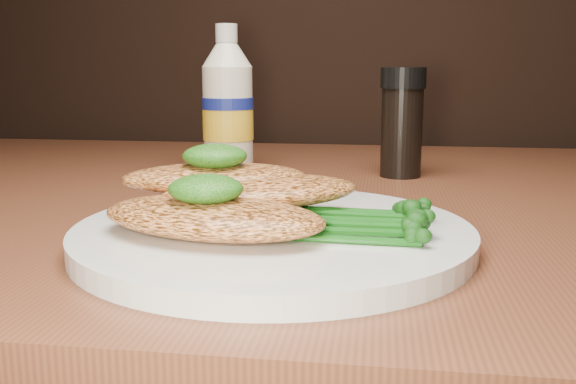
# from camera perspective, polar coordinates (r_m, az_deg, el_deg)

# --- Properties ---
(plate) EXTENTS (0.29, 0.29, 0.02)m
(plate) POSITION_cam_1_polar(r_m,az_deg,el_deg) (0.47, -1.32, -3.86)
(plate) COLOR white
(plate) RESTS_ON dining_table
(chicken_front) EXTENTS (0.18, 0.12, 0.03)m
(chicken_front) POSITION_cam_1_polar(r_m,az_deg,el_deg) (0.44, -6.78, -2.23)
(chicken_front) COLOR #F7924E
(chicken_front) RESTS_ON plate
(chicken_mid) EXTENTS (0.17, 0.13, 0.02)m
(chicken_mid) POSITION_cam_1_polar(r_m,az_deg,el_deg) (0.49, -2.32, 0.06)
(chicken_mid) COLOR #F7924E
(chicken_mid) RESTS_ON plate
(chicken_back) EXTENTS (0.16, 0.11, 0.02)m
(chicken_back) POSITION_cam_1_polar(r_m,az_deg,el_deg) (0.51, -6.57, 1.27)
(chicken_back) COLOR #F7924E
(chicken_back) RESTS_ON plate
(pesto_front) EXTENTS (0.06, 0.05, 0.02)m
(pesto_front) POSITION_cam_1_polar(r_m,az_deg,el_deg) (0.44, -7.37, 0.28)
(pesto_front) COLOR black
(pesto_front) RESTS_ON chicken_front
(pesto_back) EXTENTS (0.05, 0.05, 0.02)m
(pesto_back) POSITION_cam_1_polar(r_m,az_deg,el_deg) (0.50, -6.57, 3.21)
(pesto_back) COLOR black
(pesto_back) RESTS_ON chicken_back
(broccolini_bundle) EXTENTS (0.15, 0.12, 0.02)m
(broccolini_bundle) POSITION_cam_1_polar(r_m,az_deg,el_deg) (0.45, 5.06, -2.09)
(broccolini_bundle) COLOR #145813
(broccolini_bundle) RESTS_ON plate
(mayo_bottle) EXTENTS (0.08, 0.08, 0.18)m
(mayo_bottle) POSITION_cam_1_polar(r_m,az_deg,el_deg) (0.80, -5.42, 8.33)
(mayo_bottle) COLOR white
(mayo_bottle) RESTS_ON dining_table
(pepper_grinder) EXTENTS (0.07, 0.07, 0.13)m
(pepper_grinder) POSITION_cam_1_polar(r_m,az_deg,el_deg) (0.77, 10.15, 6.13)
(pepper_grinder) COLOR black
(pepper_grinder) RESTS_ON dining_table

